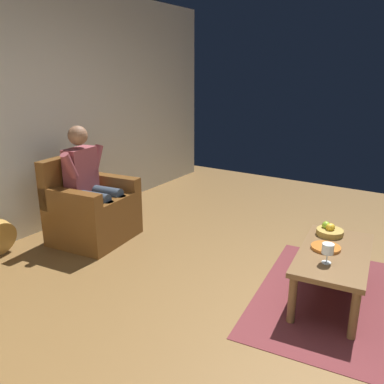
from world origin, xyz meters
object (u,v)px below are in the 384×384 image
wine_glass_near (328,250)px  fruit_bowl (330,231)px  armchair (91,210)px  person_seated (91,181)px  coffee_table (334,259)px  decorative_dish (326,248)px

wine_glass_near → fruit_bowl: size_ratio=0.68×
armchair → person_seated: bearing=90.0°
wine_glass_near → fruit_bowl: wine_glass_near is taller
coffee_table → wine_glass_near: bearing=-1.3°
armchair → wine_glass_near: 2.53m
coffee_table → fruit_bowl: (-0.32, -0.12, 0.10)m
person_seated → decorative_dish: 2.45m
fruit_bowl → decorative_dish: 0.31m
coffee_table → fruit_bowl: 0.36m
coffee_table → wine_glass_near: (0.23, -0.00, 0.17)m
armchair → person_seated: person_seated is taller
armchair → fruit_bowl: bearing=95.6°
wine_glass_near → decorative_dish: wine_glass_near is taller
coffee_table → wine_glass_near: wine_glass_near is taller
decorative_dish → coffee_table: bearing=79.6°
person_seated → wine_glass_near: 2.50m
decorative_dish → wine_glass_near: bearing=16.0°
decorative_dish → fruit_bowl: bearing=-170.5°
armchair → decorative_dish: bearing=88.4°
armchair → wine_glass_near: size_ratio=5.92×
fruit_bowl → decorative_dish: fruit_bowl is taller
wine_glass_near → fruit_bowl: 0.56m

